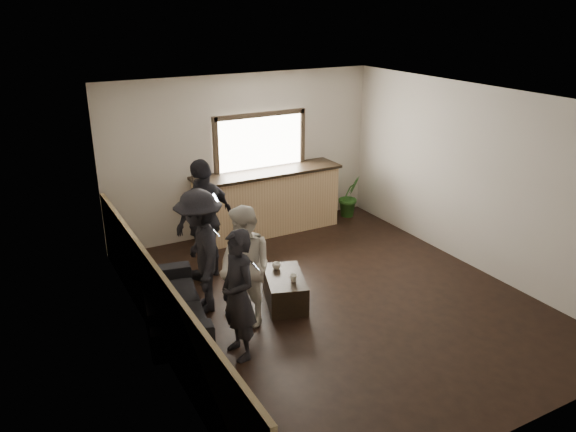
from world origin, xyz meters
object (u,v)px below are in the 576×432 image
sofa (173,301)px  potted_plant (350,196)px  cup_a (276,266)px  cup_b (293,278)px  person_a (238,295)px  person_c (200,252)px  coffee_table (285,289)px  bar_counter (267,198)px  person_b (245,267)px  person_d (205,220)px

sofa → potted_plant: bearing=-53.4°
cup_a → cup_b: bearing=-86.7°
person_a → person_c: (-0.00, 1.22, 0.06)m
cup_a → person_c: size_ratio=0.07×
coffee_table → potted_plant: bearing=41.3°
sofa → person_c: person_c is taller
sofa → person_c: bearing=-67.5°
bar_counter → person_c: bar_counter is taller
sofa → person_a: person_a is taller
sofa → cup_b: (1.53, -0.48, 0.18)m
person_b → person_c: 0.71m
sofa → person_a: size_ratio=1.20×
sofa → cup_b: bearing=-97.3°
coffee_table → cup_a: 0.35m
coffee_table → cup_b: bearing=-81.7°
sofa → person_c: 0.73m
person_b → person_d: 1.47m
sofa → cup_b: size_ratio=18.25×
sofa → coffee_table: size_ratio=2.08×
cup_b → potted_plant: 3.71m
bar_counter → potted_plant: bearing=-1.5°
bar_counter → coffee_table: bearing=-111.4°
sofa → coffee_table: bearing=-90.7°
person_b → person_d: bearing=163.8°
person_b → person_d: person_d is taller
coffee_table → person_d: 1.59m
cup_a → person_a: (-1.05, -1.08, 0.34)m
sofa → potted_plant: (4.20, 2.09, 0.12)m
cup_b → person_d: size_ratio=0.06×
coffee_table → person_b: (-0.68, -0.21, 0.59)m
sofa → person_b: (0.82, -0.50, 0.52)m
bar_counter → person_d: (-1.61, -1.17, 0.28)m
bar_counter → person_a: bar_counter is taller
potted_plant → person_c: bearing=-152.0°
potted_plant → cup_b: bearing=-136.2°
bar_counter → cup_a: 2.38m
potted_plant → person_b: 4.28m
bar_counter → person_c: 2.86m
potted_plant → coffee_table: bearing=-138.7°
coffee_table → person_b: size_ratio=0.57×
cup_a → potted_plant: bearing=38.2°
potted_plant → person_c: person_c is taller
cup_b → coffee_table: bearing=98.3°
coffee_table → cup_b: 0.32m
bar_counter → potted_plant: 1.77m
sofa → person_d: bearing=-31.1°
bar_counter → cup_a: bar_counter is taller
coffee_table → person_a: size_ratio=0.57×
bar_counter → cup_b: bar_counter is taller
person_a → person_c: size_ratio=0.93×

